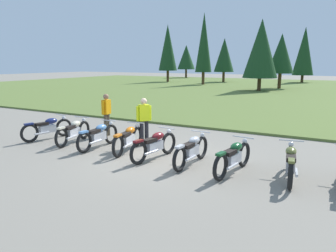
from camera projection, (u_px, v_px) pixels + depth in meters
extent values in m
plane|color=gray|center=(158.00, 158.00, 9.90)|extent=(140.00, 140.00, 0.00)
cube|color=#5B7033|center=(294.00, 91.00, 32.81)|extent=(80.00, 44.00, 0.10)
cylinder|color=#47331E|center=(223.00, 77.00, 46.81)|extent=(0.36, 0.36, 1.53)
cone|color=#193D1E|center=(224.00, 55.00, 46.20)|extent=(2.86, 2.86, 4.73)
cylinder|color=#47331E|center=(168.00, 76.00, 47.16)|extent=(0.36, 0.36, 1.72)
cone|color=#193D1E|center=(168.00, 48.00, 46.37)|extent=(2.65, 2.65, 6.45)
cylinder|color=#47331E|center=(259.00, 85.00, 32.32)|extent=(0.36, 0.36, 1.37)
cone|color=#193D1E|center=(261.00, 49.00, 31.64)|extent=(3.37, 3.37, 5.65)
cylinder|color=#47331E|center=(186.00, 74.00, 60.05)|extent=(0.36, 0.36, 1.63)
cone|color=#193D1E|center=(186.00, 57.00, 59.47)|extent=(3.24, 3.24, 4.38)
cylinder|color=#47331E|center=(302.00, 79.00, 45.56)|extent=(0.36, 0.36, 1.12)
cone|color=#193D1E|center=(304.00, 51.00, 44.82)|extent=(2.82, 2.82, 6.56)
cylinder|color=#47331E|center=(279.00, 81.00, 35.10)|extent=(0.36, 0.36, 1.73)
cone|color=#193D1E|center=(281.00, 53.00, 34.53)|extent=(2.74, 2.74, 4.16)
cylinder|color=#47331E|center=(203.00, 79.00, 41.30)|extent=(0.36, 0.36, 1.67)
cone|color=#193D1E|center=(204.00, 43.00, 40.44)|extent=(2.07, 2.07, 7.25)
torus|color=black|center=(64.00, 127.00, 12.81)|extent=(0.24, 0.71, 0.70)
torus|color=black|center=(30.00, 133.00, 11.77)|extent=(0.24, 0.71, 0.70)
cube|color=silver|center=(47.00, 129.00, 12.28)|extent=(0.32, 0.67, 0.28)
ellipsoid|color=navy|center=(51.00, 121.00, 12.36)|extent=(0.35, 0.52, 0.22)
cube|color=black|center=(41.00, 124.00, 12.07)|extent=(0.31, 0.51, 0.10)
cube|color=navy|center=(29.00, 124.00, 11.70)|extent=(0.20, 0.34, 0.06)
cylinder|color=silver|center=(61.00, 115.00, 12.63)|extent=(0.61, 0.15, 0.03)
sphere|color=silver|center=(64.00, 118.00, 12.75)|extent=(0.14, 0.14, 0.14)
cylinder|color=silver|center=(42.00, 133.00, 11.98)|extent=(0.18, 0.55, 0.07)
torus|color=black|center=(84.00, 130.00, 12.35)|extent=(0.24, 0.71, 0.70)
torus|color=black|center=(61.00, 138.00, 11.04)|extent=(0.24, 0.71, 0.70)
cube|color=silver|center=(73.00, 132.00, 11.68)|extent=(0.32, 0.67, 0.28)
ellipsoid|color=beige|center=(76.00, 124.00, 11.80)|extent=(0.35, 0.52, 0.22)
cube|color=black|center=(69.00, 127.00, 11.44)|extent=(0.31, 0.51, 0.10)
cube|color=beige|center=(61.00, 128.00, 10.97)|extent=(0.20, 0.34, 0.06)
cylinder|color=silver|center=(82.00, 117.00, 12.15)|extent=(0.61, 0.15, 0.03)
sphere|color=silver|center=(84.00, 120.00, 12.29)|extent=(0.14, 0.14, 0.14)
cylinder|color=silver|center=(72.00, 137.00, 11.38)|extent=(0.18, 0.55, 0.07)
torus|color=black|center=(111.00, 134.00, 11.63)|extent=(0.12, 0.70, 0.70)
torus|color=black|center=(84.00, 142.00, 10.42)|extent=(0.12, 0.70, 0.70)
cube|color=silver|center=(98.00, 137.00, 11.01)|extent=(0.22, 0.65, 0.28)
ellipsoid|color=#598CC6|center=(101.00, 128.00, 11.12)|extent=(0.27, 0.49, 0.22)
cube|color=black|center=(94.00, 131.00, 10.78)|extent=(0.23, 0.49, 0.10)
cube|color=#598CC6|center=(84.00, 132.00, 10.35)|extent=(0.15, 0.32, 0.06)
cylinder|color=silver|center=(109.00, 120.00, 11.45)|extent=(0.62, 0.05, 0.03)
sphere|color=silver|center=(111.00, 124.00, 11.58)|extent=(0.14, 0.14, 0.14)
cylinder|color=silver|center=(96.00, 142.00, 10.71)|extent=(0.08, 0.55, 0.07)
torus|color=black|center=(137.00, 137.00, 11.23)|extent=(0.22, 0.71, 0.70)
torus|color=black|center=(118.00, 146.00, 9.93)|extent=(0.22, 0.71, 0.70)
cube|color=silver|center=(128.00, 140.00, 10.57)|extent=(0.31, 0.67, 0.28)
ellipsoid|color=orange|center=(130.00, 130.00, 10.69)|extent=(0.34, 0.52, 0.22)
cube|color=black|center=(125.00, 134.00, 10.33)|extent=(0.30, 0.51, 0.10)
cube|color=orange|center=(118.00, 135.00, 9.87)|extent=(0.19, 0.34, 0.06)
cylinder|color=silver|center=(136.00, 123.00, 11.04)|extent=(0.62, 0.14, 0.03)
sphere|color=silver|center=(137.00, 126.00, 11.18)|extent=(0.14, 0.14, 0.14)
cylinder|color=silver|center=(128.00, 145.00, 10.27)|extent=(0.17, 0.55, 0.07)
torus|color=black|center=(168.00, 143.00, 10.31)|extent=(0.20, 0.71, 0.70)
torus|color=black|center=(139.00, 153.00, 9.22)|extent=(0.20, 0.71, 0.70)
cube|color=silver|center=(154.00, 146.00, 9.76)|extent=(0.29, 0.66, 0.28)
ellipsoid|color=maroon|center=(158.00, 136.00, 9.84)|extent=(0.33, 0.51, 0.22)
cube|color=black|center=(149.00, 140.00, 9.54)|extent=(0.29, 0.51, 0.10)
cube|color=maroon|center=(138.00, 141.00, 9.16)|extent=(0.18, 0.34, 0.06)
cylinder|color=silver|center=(166.00, 128.00, 10.13)|extent=(0.62, 0.12, 0.03)
sphere|color=silver|center=(169.00, 131.00, 10.25)|extent=(0.14, 0.14, 0.14)
cylinder|color=silver|center=(151.00, 152.00, 9.46)|extent=(0.15, 0.55, 0.07)
torus|color=black|center=(202.00, 147.00, 9.79)|extent=(0.12, 0.70, 0.70)
torus|color=black|center=(180.00, 159.00, 8.61)|extent=(0.12, 0.70, 0.70)
cube|color=silver|center=(191.00, 151.00, 9.19)|extent=(0.21, 0.64, 0.28)
ellipsoid|color=#B7B7BC|center=(194.00, 140.00, 9.29)|extent=(0.27, 0.49, 0.22)
cube|color=black|center=(188.00, 145.00, 8.96)|extent=(0.23, 0.48, 0.10)
cube|color=#B7B7BC|center=(180.00, 147.00, 8.54)|extent=(0.15, 0.32, 0.06)
cylinder|color=silver|center=(201.00, 132.00, 9.61)|extent=(0.62, 0.05, 0.03)
sphere|color=silver|center=(202.00, 135.00, 9.74)|extent=(0.14, 0.14, 0.14)
cylinder|color=silver|center=(191.00, 158.00, 8.89)|extent=(0.08, 0.55, 0.07)
torus|color=black|center=(244.00, 154.00, 9.06)|extent=(0.19, 0.71, 0.70)
torus|color=black|center=(220.00, 167.00, 7.95)|extent=(0.19, 0.71, 0.70)
cube|color=silver|center=(233.00, 158.00, 8.50)|extent=(0.28, 0.66, 0.28)
ellipsoid|color=#144C23|center=(236.00, 147.00, 8.58)|extent=(0.32, 0.51, 0.22)
cube|color=black|center=(230.00, 152.00, 8.28)|extent=(0.28, 0.50, 0.10)
cube|color=#144C23|center=(221.00, 154.00, 7.89)|extent=(0.18, 0.34, 0.06)
cylinder|color=silver|center=(243.00, 137.00, 8.88)|extent=(0.62, 0.11, 0.03)
sphere|color=silver|center=(245.00, 141.00, 9.00)|extent=(0.14, 0.14, 0.14)
cylinder|color=silver|center=(233.00, 166.00, 8.20)|extent=(0.14, 0.55, 0.07)
torus|color=black|center=(290.00, 158.00, 8.69)|extent=(0.21, 0.71, 0.70)
torus|color=black|center=(290.00, 175.00, 7.40)|extent=(0.21, 0.71, 0.70)
cube|color=silver|center=(290.00, 164.00, 8.03)|extent=(0.30, 0.66, 0.28)
ellipsoid|color=brown|center=(291.00, 151.00, 8.14)|extent=(0.33, 0.52, 0.22)
cube|color=black|center=(291.00, 158.00, 7.79)|extent=(0.30, 0.51, 0.10)
cube|color=brown|center=(292.00, 161.00, 7.33)|extent=(0.19, 0.34, 0.06)
cylinder|color=silver|center=(291.00, 141.00, 8.50)|extent=(0.62, 0.13, 0.03)
sphere|color=silver|center=(291.00, 144.00, 8.63)|extent=(0.14, 0.14, 0.14)
cylinder|color=silver|center=(296.00, 172.00, 7.73)|extent=(0.16, 0.55, 0.07)
cylinder|color=#4C4233|center=(106.00, 125.00, 12.77)|extent=(0.14, 0.14, 0.88)
cylinder|color=#4C4233|center=(108.00, 124.00, 12.93)|extent=(0.14, 0.14, 0.88)
cube|color=orange|center=(106.00, 107.00, 12.71)|extent=(0.27, 0.39, 0.56)
sphere|color=#9E7051|center=(106.00, 97.00, 12.64)|extent=(0.22, 0.22, 0.22)
cylinder|color=orange|center=(103.00, 108.00, 12.51)|extent=(0.09, 0.09, 0.52)
cylinder|color=orange|center=(109.00, 107.00, 12.93)|extent=(0.09, 0.09, 0.52)
cylinder|color=black|center=(142.00, 133.00, 11.34)|extent=(0.14, 0.14, 0.88)
cylinder|color=black|center=(147.00, 133.00, 11.41)|extent=(0.14, 0.14, 0.88)
cube|color=#D8EA19|center=(144.00, 113.00, 11.24)|extent=(0.39, 0.42, 0.56)
sphere|color=beige|center=(144.00, 101.00, 11.16)|extent=(0.22, 0.22, 0.22)
cylinder|color=#D8EA19|center=(138.00, 114.00, 11.15)|extent=(0.09, 0.09, 0.52)
cylinder|color=#D8EA19|center=(150.00, 113.00, 11.33)|extent=(0.09, 0.09, 0.52)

